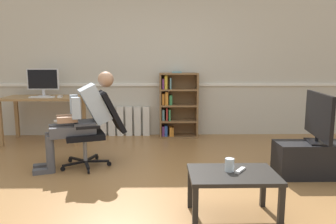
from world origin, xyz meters
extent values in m
plane|color=olive|center=(0.00, 0.00, 0.00)|extent=(18.00, 18.00, 0.00)
cube|color=beige|center=(0.00, 2.65, 1.35)|extent=(12.00, 0.10, 2.70)
cube|color=white|center=(0.00, 2.58, 0.92)|extent=(12.00, 0.03, 0.05)
cube|color=#9E7547|center=(-2.48, 1.86, 0.36)|extent=(0.06, 0.06, 0.72)
cube|color=#9E7547|center=(-1.30, 1.86, 0.36)|extent=(0.06, 0.06, 0.72)
cube|color=#9E7547|center=(-1.30, 2.44, 0.36)|extent=(0.06, 0.06, 0.72)
cube|color=#9E7547|center=(-2.48, 2.44, 0.36)|extent=(0.06, 0.06, 0.72)
cube|color=#9E7547|center=(-1.89, 2.15, 0.74)|extent=(1.26, 0.66, 0.04)
cube|color=silver|center=(-1.91, 2.21, 0.76)|extent=(0.18, 0.14, 0.01)
cube|color=silver|center=(-1.91, 2.23, 0.82)|extent=(0.04, 0.02, 0.10)
cube|color=silver|center=(-1.91, 2.23, 1.04)|extent=(0.52, 0.02, 0.35)
cube|color=black|center=(-1.91, 2.22, 1.04)|extent=(0.48, 0.00, 0.31)
cube|color=white|center=(-1.86, 2.01, 0.77)|extent=(0.39, 0.12, 0.02)
cube|color=white|center=(-1.58, 2.03, 0.77)|extent=(0.06, 0.10, 0.03)
cube|color=brown|center=(0.05, 2.42, 0.57)|extent=(0.03, 0.28, 1.14)
cube|color=brown|center=(0.69, 2.42, 0.57)|extent=(0.03, 0.28, 1.14)
cube|color=brown|center=(0.37, 2.56, 0.57)|extent=(0.64, 0.02, 1.14)
cube|color=brown|center=(0.37, 2.42, 0.01)|extent=(0.61, 0.28, 0.03)
cube|color=brown|center=(0.37, 2.42, 0.29)|extent=(0.61, 0.28, 0.03)
cube|color=brown|center=(0.37, 2.42, 0.57)|extent=(0.61, 0.28, 0.03)
cube|color=brown|center=(0.37, 2.42, 0.85)|extent=(0.61, 0.28, 0.03)
cube|color=brown|center=(0.37, 2.42, 1.12)|extent=(0.61, 0.28, 0.03)
cube|color=#89428E|center=(0.10, 2.43, 0.11)|extent=(0.04, 0.19, 0.17)
cube|color=#6699A3|center=(0.10, 2.44, 0.40)|extent=(0.04, 0.19, 0.20)
cube|color=orange|center=(0.10, 2.43, 0.68)|extent=(0.04, 0.19, 0.19)
cube|color=#89428E|center=(0.10, 2.43, 0.95)|extent=(0.03, 0.19, 0.17)
cube|color=#2D519E|center=(0.15, 2.41, 0.12)|extent=(0.05, 0.19, 0.19)
cube|color=red|center=(0.16, 2.42, 0.42)|extent=(0.03, 0.19, 0.22)
cube|color=orange|center=(0.16, 2.41, 0.70)|extent=(0.05, 0.19, 0.23)
cube|color=gold|center=(0.15, 2.42, 0.98)|extent=(0.05, 0.19, 0.23)
cube|color=orange|center=(0.23, 2.40, 0.11)|extent=(0.04, 0.19, 0.16)
cube|color=#38844C|center=(0.21, 2.42, 0.40)|extent=(0.03, 0.19, 0.20)
cube|color=#38844C|center=(0.23, 2.43, 0.67)|extent=(0.05, 0.19, 0.17)
cube|color=#6699A3|center=(0.23, 2.42, 0.95)|extent=(0.02, 0.19, 0.19)
cube|color=orange|center=(0.27, 2.40, 0.11)|extent=(0.02, 0.19, 0.15)
cube|color=#6699A3|center=(0.33, 2.45, 1.15)|extent=(0.16, 0.22, 0.02)
cube|color=white|center=(-0.99, 2.54, 0.26)|extent=(0.12, 0.08, 0.53)
cube|color=white|center=(-0.83, 2.54, 0.26)|extent=(0.12, 0.08, 0.53)
cube|color=white|center=(-0.68, 2.54, 0.26)|extent=(0.12, 0.08, 0.53)
cube|color=white|center=(-0.52, 2.54, 0.26)|extent=(0.12, 0.08, 0.53)
cube|color=white|center=(-0.37, 2.54, 0.26)|extent=(0.12, 0.08, 0.53)
cube|color=white|center=(-0.21, 2.54, 0.26)|extent=(0.12, 0.08, 0.53)
cube|color=black|center=(-0.86, 0.68, 0.07)|extent=(0.13, 0.29, 0.02)
cylinder|color=black|center=(-0.81, 0.54, 0.03)|extent=(0.04, 0.06, 0.06)
cube|color=black|center=(-0.76, 0.83, 0.07)|extent=(0.30, 0.04, 0.02)
cylinder|color=black|center=(-0.61, 0.83, 0.03)|extent=(0.06, 0.02, 0.06)
cube|color=black|center=(-0.87, 0.97, 0.07)|extent=(0.12, 0.30, 0.02)
cylinder|color=black|center=(-0.82, 1.11, 0.03)|extent=(0.04, 0.06, 0.06)
cube|color=black|center=(-1.03, 0.91, 0.07)|extent=(0.27, 0.20, 0.02)
cylinder|color=black|center=(-1.16, 0.99, 0.03)|extent=(0.06, 0.05, 0.06)
cube|color=black|center=(-1.03, 0.73, 0.07)|extent=(0.26, 0.21, 0.02)
cylinder|color=black|center=(-1.15, 0.64, 0.03)|extent=(0.06, 0.05, 0.06)
cylinder|color=gray|center=(-0.91, 0.82, 0.23)|extent=(0.05, 0.05, 0.30)
cube|color=black|center=(-0.91, 0.82, 0.41)|extent=(0.59, 0.59, 0.07)
cube|color=black|center=(-0.58, 0.94, 0.70)|extent=(0.43, 0.51, 0.53)
cube|color=black|center=(-0.98, 1.08, 0.56)|extent=(0.28, 0.13, 0.03)
cube|color=black|center=(-0.80, 0.59, 0.56)|extent=(0.28, 0.13, 0.03)
cube|color=#4C4C51|center=(-0.91, 0.82, 0.52)|extent=(0.36, 0.41, 0.14)
cube|color=#A3B2C1|center=(-0.77, 0.87, 0.80)|extent=(0.48, 0.45, 0.52)
sphere|color=#A87A5B|center=(-0.64, 0.92, 1.11)|extent=(0.20, 0.20, 0.20)
cube|color=white|center=(-1.17, 0.73, 0.62)|extent=(0.15, 0.08, 0.02)
cube|color=#4C4C51|center=(-1.14, 0.85, 0.49)|extent=(0.44, 0.26, 0.13)
cylinder|color=#4C4C51|center=(-1.34, 0.78, 0.23)|extent=(0.10, 0.10, 0.46)
cube|color=#4C4C51|center=(-1.43, 0.75, 0.03)|extent=(0.24, 0.16, 0.06)
cube|color=#4C4C51|center=(-1.07, 0.66, 0.49)|extent=(0.44, 0.26, 0.13)
cylinder|color=#4C4C51|center=(-1.27, 0.59, 0.23)|extent=(0.10, 0.10, 0.46)
cube|color=#4C4C51|center=(-1.37, 0.56, 0.03)|extent=(0.24, 0.16, 0.06)
cube|color=#A3B2C1|center=(-1.06, 0.94, 0.78)|extent=(0.12, 0.11, 0.26)
cube|color=#A87A5B|center=(-1.13, 0.85, 0.64)|extent=(0.25, 0.15, 0.07)
cube|color=#A3B2C1|center=(-0.95, 0.64, 0.78)|extent=(0.12, 0.11, 0.26)
cube|color=#A87A5B|center=(-1.07, 0.67, 0.64)|extent=(0.25, 0.15, 0.07)
cube|color=black|center=(1.86, 0.41, 0.20)|extent=(0.92, 0.37, 0.41)
cube|color=black|center=(1.86, 0.41, 0.42)|extent=(0.25, 0.35, 0.02)
cylinder|color=black|center=(1.86, 0.41, 0.45)|extent=(0.04, 0.04, 0.05)
cube|color=black|center=(1.86, 0.41, 0.73)|extent=(0.17, 0.85, 0.51)
cube|color=#9EBCF4|center=(1.88, 0.40, 0.73)|extent=(0.12, 0.80, 0.47)
cube|color=black|center=(0.33, -0.81, 0.19)|extent=(0.04, 0.04, 0.38)
cube|color=black|center=(1.01, -0.81, 0.19)|extent=(0.04, 0.04, 0.38)
cube|color=black|center=(1.01, -0.36, 0.19)|extent=(0.04, 0.04, 0.38)
cube|color=black|center=(0.33, -0.36, 0.19)|extent=(0.04, 0.04, 0.38)
cube|color=black|center=(0.67, -0.58, 0.39)|extent=(0.74, 0.51, 0.03)
cylinder|color=silver|center=(0.65, -0.55, 0.46)|extent=(0.08, 0.08, 0.11)
cube|color=white|center=(0.74, -0.55, 0.42)|extent=(0.12, 0.14, 0.02)
camera|label=1|loc=(0.07, -3.14, 1.34)|focal=34.14mm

